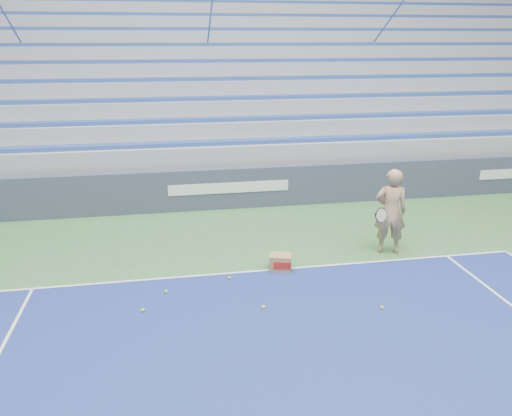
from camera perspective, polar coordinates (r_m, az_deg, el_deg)
The scene contains 9 objects.
sponsor_barrier at distance 13.37m, azimuth -3.14°, elevation 2.30°, with size 30.00×0.32×1.10m.
bleachers at distance 18.62m, azimuth -5.49°, elevation 12.61°, with size 31.00×9.15×7.30m.
tennis_player at distance 10.78m, azimuth 15.12°, elevation -0.39°, with size 0.99×0.91×1.84m.
ball_box at distance 9.90m, azimuth 2.80°, elevation -6.22°, with size 0.50×0.43×0.32m.
tennis_ball_0 at distance 9.57m, azimuth -3.05°, elevation -7.98°, with size 0.07×0.07×0.07m, color #B6D52B.
tennis_ball_1 at distance 8.85m, azimuth 14.21°, elevation -10.98°, with size 0.07×0.07×0.07m, color #B6D52B.
tennis_ball_2 at distance 9.23m, azimuth -10.24°, elevation -9.37°, with size 0.07×0.07×0.07m, color #B6D52B.
tennis_ball_3 at distance 8.73m, azimuth -12.80°, elevation -11.32°, with size 0.07×0.07×0.07m, color #B6D52B.
tennis_ball_4 at distance 8.60m, azimuth 0.86°, elevation -11.26°, with size 0.07×0.07×0.07m, color #B6D52B.
Camera 1 is at (-1.52, 3.15, 4.35)m, focal length 35.00 mm.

